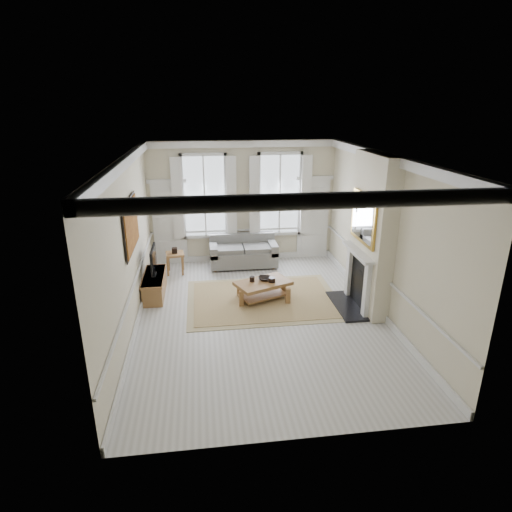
{
  "coord_description": "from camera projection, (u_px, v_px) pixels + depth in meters",
  "views": [
    {
      "loc": [
        -1.18,
        -8.14,
        4.35
      ],
      "look_at": [
        -0.04,
        0.38,
        1.25
      ],
      "focal_mm": 30.0,
      "sensor_mm": 36.0,
      "label": 1
    }
  ],
  "objects": [
    {
      "name": "door_right",
      "position": [
        313.0,
        219.0,
        12.4
      ],
      "size": [
        0.9,
        0.08,
        2.3
      ],
      "primitive_type": "cube",
      "color": "silver",
      "rests_on": "floor"
    },
    {
      "name": "left_wall",
      "position": [
        128.0,
        247.0,
        8.32
      ],
      "size": [
        0.0,
        7.2,
        7.2
      ],
      "primitive_type": "plane",
      "rotation": [
        1.57,
        0.0,
        1.57
      ],
      "color": "beige",
      "rests_on": "floor"
    },
    {
      "name": "tv",
      "position": [
        153.0,
        259.0,
        9.95
      ],
      "size": [
        0.08,
        0.9,
        0.68
      ],
      "color": "black",
      "rests_on": "tv_stand"
    },
    {
      "name": "floor",
      "position": [
        260.0,
        316.0,
        9.22
      ],
      "size": [
        7.2,
        7.2,
        0.0
      ],
      "primitive_type": "plane",
      "color": "#B7B5AD",
      "rests_on": "ground"
    },
    {
      "name": "chimney_breast",
      "position": [
        371.0,
        234.0,
        9.13
      ],
      "size": [
        0.35,
        1.7,
        3.38
      ],
      "primitive_type": "cube",
      "color": "beige",
      "rests_on": "floor"
    },
    {
      "name": "door_left",
      "position": [
        170.0,
        224.0,
        11.89
      ],
      "size": [
        0.9,
        0.08,
        2.3
      ],
      "primitive_type": "cube",
      "color": "silver",
      "rests_on": "floor"
    },
    {
      "name": "back_wall",
      "position": [
        242.0,
        202.0,
        12.0
      ],
      "size": [
        5.2,
        0.0,
        5.2
      ],
      "primitive_type": "plane",
      "rotation": [
        1.57,
        0.0,
        0.0
      ],
      "color": "beige",
      "rests_on": "floor"
    },
    {
      "name": "rug",
      "position": [
        263.0,
        299.0,
        9.98
      ],
      "size": [
        3.5,
        2.6,
        0.02
      ],
      "primitive_type": "cube",
      "color": "olive",
      "rests_on": "floor"
    },
    {
      "name": "fireplace",
      "position": [
        358.0,
        276.0,
        9.43
      ],
      "size": [
        0.21,
        1.45,
        1.33
      ],
      "color": "silver",
      "rests_on": "floor"
    },
    {
      "name": "painting",
      "position": [
        131.0,
        225.0,
        8.48
      ],
      "size": [
        0.05,
        1.66,
        1.06
      ],
      "primitive_type": "cube",
      "color": "#A5631C",
      "rests_on": "left_wall"
    },
    {
      "name": "tv_stand",
      "position": [
        155.0,
        285.0,
        10.16
      ],
      "size": [
        0.45,
        1.41,
        0.51
      ],
      "primitive_type": "cube",
      "color": "brown",
      "rests_on": "floor"
    },
    {
      "name": "bowl",
      "position": [
        265.0,
        278.0,
        9.92
      ],
      "size": [
        0.36,
        0.36,
        0.07
      ],
      "primitive_type": "imported",
      "rotation": [
        0.0,
        0.0,
        -0.25
      ],
      "color": "black",
      "rests_on": "coffee_table"
    },
    {
      "name": "side_table",
      "position": [
        175.0,
        257.0,
        11.42
      ],
      "size": [
        0.51,
        0.51,
        0.57
      ],
      "rotation": [
        0.0,
        0.0,
        0.11
      ],
      "color": "brown",
      "rests_on": "floor"
    },
    {
      "name": "mirror",
      "position": [
        363.0,
        218.0,
        8.98
      ],
      "size": [
        0.06,
        1.26,
        1.06
      ],
      "primitive_type": "cube",
      "color": "gold",
      "rests_on": "chimney_breast"
    },
    {
      "name": "window_right",
      "position": [
        280.0,
        195.0,
        12.01
      ],
      "size": [
        1.26,
        0.2,
        2.2
      ],
      "primitive_type": null,
      "color": "#B2BCC6",
      "rests_on": "back_wall"
    },
    {
      "name": "coffee_table",
      "position": [
        263.0,
        285.0,
        9.86
      ],
      "size": [
        1.41,
        1.14,
        0.46
      ],
      "rotation": [
        0.0,
        0.0,
        0.4
      ],
      "color": "brown",
      "rests_on": "rug"
    },
    {
      "name": "sofa",
      "position": [
        243.0,
        253.0,
        11.99
      ],
      "size": [
        1.85,
        0.9,
        0.86
      ],
      "color": "slate",
      "rests_on": "floor"
    },
    {
      "name": "window_left",
      "position": [
        205.0,
        197.0,
        11.75
      ],
      "size": [
        1.26,
        0.2,
        2.2
      ],
      "primitive_type": null,
      "color": "#B2BCC6",
      "rests_on": "back_wall"
    },
    {
      "name": "hearth",
      "position": [
        347.0,
        306.0,
        9.64
      ],
      "size": [
        0.55,
        1.5,
        0.05
      ],
      "primitive_type": "cube",
      "color": "black",
      "rests_on": "floor"
    },
    {
      "name": "ceiling",
      "position": [
        261.0,
        156.0,
        8.06
      ],
      "size": [
        7.2,
        7.2,
        0.0
      ],
      "primitive_type": "plane",
      "rotation": [
        3.14,
        0.0,
        0.0
      ],
      "color": "white",
      "rests_on": "back_wall"
    },
    {
      "name": "right_wall",
      "position": [
        383.0,
        236.0,
        8.96
      ],
      "size": [
        0.0,
        7.2,
        7.2
      ],
      "primitive_type": "plane",
      "rotation": [
        1.57,
        0.0,
        -1.57
      ],
      "color": "beige",
      "rests_on": "floor"
    },
    {
      "name": "ceramic_pot_a",
      "position": [
        252.0,
        279.0,
        9.82
      ],
      "size": [
        0.12,
        0.12,
        0.12
      ],
      "primitive_type": "cylinder",
      "color": "black",
      "rests_on": "coffee_table"
    },
    {
      "name": "ceramic_pot_b",
      "position": [
        272.0,
        280.0,
        9.79
      ],
      "size": [
        0.15,
        0.15,
        0.11
      ],
      "primitive_type": "cylinder",
      "color": "black",
      "rests_on": "coffee_table"
    }
  ]
}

